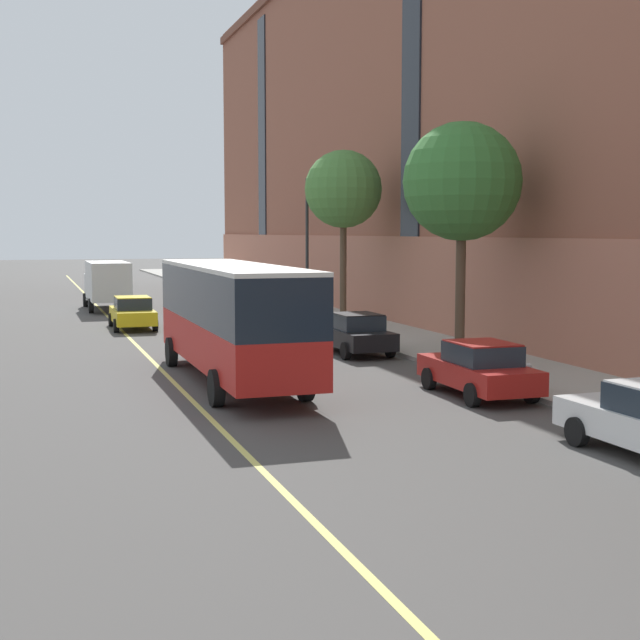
% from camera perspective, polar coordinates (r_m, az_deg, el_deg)
% --- Properties ---
extents(ground_plane, '(260.00, 260.00, 0.00)m').
position_cam_1_polar(ground_plane, '(26.58, -3.38, -4.35)').
color(ground_plane, '#4C4947').
extents(sidewalk, '(4.38, 160.00, 0.15)m').
position_cam_1_polar(sidewalk, '(32.50, 10.00, -2.46)').
color(sidewalk, '#ADA89E').
rests_on(sidewalk, ground).
extents(city_bus, '(2.78, 11.69, 3.63)m').
position_cam_1_polar(city_bus, '(27.24, -5.65, 0.34)').
color(city_bus, red).
rests_on(city_bus, ground).
extents(parked_car_black_1, '(2.00, 4.37, 1.56)m').
position_cam_1_polar(parked_car_black_1, '(33.73, 2.28, -0.87)').
color(parked_car_black_1, black).
rests_on(parked_car_black_1, ground).
extents(parked_car_green_2, '(2.00, 4.55, 1.56)m').
position_cam_1_polar(parked_car_green_2, '(44.85, -2.94, 0.75)').
color(parked_car_green_2, '#23603D').
rests_on(parked_car_green_2, ground).
extents(parked_car_black_3, '(2.11, 4.81, 1.56)m').
position_cam_1_polar(parked_car_black_3, '(51.40, -5.01, 1.36)').
color(parked_car_black_3, black).
rests_on(parked_car_black_3, ground).
extents(parked_car_red_4, '(2.05, 4.49, 1.56)m').
position_cam_1_polar(parked_car_red_4, '(25.44, 10.15, -3.09)').
color(parked_car_red_4, '#B21E19').
rests_on(parked_car_red_4, ground).
extents(parked_car_red_5, '(2.09, 4.52, 1.56)m').
position_cam_1_polar(parked_car_red_5, '(58.05, -6.35, 1.84)').
color(parked_car_red_5, '#B21E19').
rests_on(parked_car_red_5, ground).
extents(box_truck, '(2.37, 7.46, 2.89)m').
position_cam_1_polar(box_truck, '(53.87, -13.49, 2.37)').
color(box_truck, silver).
rests_on(box_truck, ground).
extents(taxi_cab, '(2.05, 4.64, 1.56)m').
position_cam_1_polar(taxi_cab, '(43.36, -11.91, 0.47)').
color(taxi_cab, yellow).
rests_on(taxi_cab, ground).
extents(street_tree_mid_block, '(4.21, 4.21, 8.35)m').
position_cam_1_polar(street_tree_mid_block, '(32.23, 9.08, 8.69)').
color(street_tree_mid_block, brown).
rests_on(street_tree_mid_block, sidewalk).
extents(street_tree_far_uptown, '(3.76, 3.76, 8.42)m').
position_cam_1_polar(street_tree_far_uptown, '(43.54, 1.51, 8.33)').
color(street_tree_far_uptown, brown).
rests_on(street_tree_far_uptown, sidewalk).
extents(street_lamp, '(0.36, 1.48, 7.18)m').
position_cam_1_polar(street_lamp, '(45.38, -0.75, 5.55)').
color(street_lamp, '#2D2D30').
rests_on(street_lamp, sidewalk).
extents(fire_hydrant, '(0.42, 0.24, 0.72)m').
position_cam_1_polar(fire_hydrant, '(26.31, 13.19, -3.51)').
color(fire_hydrant, red).
rests_on(fire_hydrant, sidewalk).
extents(lane_centerline, '(0.16, 140.00, 0.01)m').
position_cam_1_polar(lane_centerline, '(28.98, -9.70, -3.58)').
color(lane_centerline, '#E0D66B').
rests_on(lane_centerline, ground).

